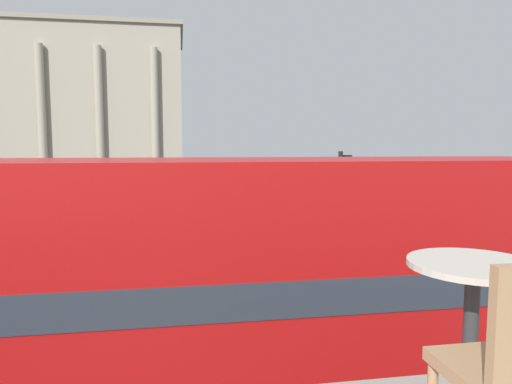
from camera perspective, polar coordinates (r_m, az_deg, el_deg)
The scene contains 10 objects.
double_decker_bus at distance 6.58m, azimuth -4.36°, elevation -11.99°, with size 10.37×2.62×4.12m.
cafe_dining_table at distance 2.43m, azimuth 25.37°, elevation -12.34°, with size 0.60×0.60×0.73m.
plaza_building_left at distance 62.31m, azimuth -23.47°, elevation 9.78°, with size 30.65×14.88×18.46m.
traffic_light_near at distance 12.36m, azimuth 10.72°, elevation -1.78°, with size 0.42×0.24×4.17m.
traffic_light_mid at distance 20.24m, azimuth -15.58°, elevation 0.11°, with size 0.42×0.24×3.66m.
traffic_light_far at distance 25.72m, azimuth -2.63°, elevation 1.23°, with size 0.42×0.24×3.49m.
car_white at distance 30.61m, azimuth 7.83°, elevation -1.10°, with size 4.20×1.93×1.35m.
pedestrian_white at distance 28.33m, azimuth -27.49°, elevation -1.78°, with size 0.32×0.32×1.61m.
pedestrian_yellow at distance 22.83m, azimuth -27.74°, elevation -3.16°, with size 0.32×0.32×1.79m.
pedestrian_red at distance 21.21m, azimuth -13.91°, elevation -3.66°, with size 0.32×0.32×1.59m.
Camera 1 is at (0.47, -2.24, 4.30)m, focal length 32.00 mm.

